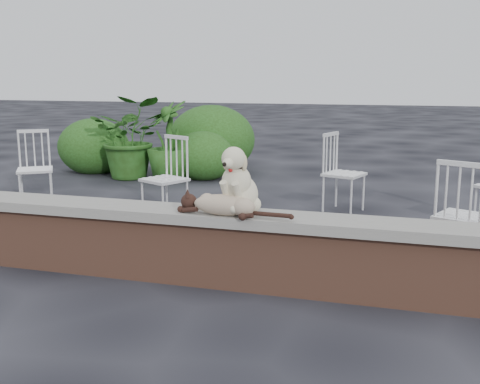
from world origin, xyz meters
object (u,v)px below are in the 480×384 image
(cat, at_px, (224,204))
(dog, at_px, (240,178))
(chair_a, at_px, (35,168))
(chair_e, at_px, (344,173))
(chair_b, at_px, (164,178))
(chair_c, at_px, (465,215))
(potted_plant_b, at_px, (169,141))
(potted_plant_a, at_px, (131,137))

(cat, bearing_deg, dog, 72.80)
(cat, relative_size, chair_a, 1.13)
(chair_e, relative_size, chair_b, 1.00)
(chair_c, distance_m, chair_a, 5.08)
(chair_a, relative_size, potted_plant_b, 0.76)
(chair_a, xyz_separation_m, chair_b, (1.85, -0.19, 0.00))
(cat, distance_m, chair_b, 2.35)
(chair_b, xyz_separation_m, potted_plant_a, (-1.59, 2.33, 0.19))
(dog, height_order, potted_plant_a, potted_plant_a)
(cat, distance_m, potted_plant_b, 4.79)
(dog, xyz_separation_m, potted_plant_a, (-3.01, 4.11, -0.18))
(chair_e, xyz_separation_m, chair_b, (-1.91, -0.95, 0.00))
(dog, height_order, chair_c, dog)
(chair_e, height_order, chair_b, same)
(potted_plant_a, bearing_deg, dog, -53.76)
(chair_c, relative_size, chair_a, 1.00)
(dog, height_order, potted_plant_b, potted_plant_b)
(chair_b, height_order, potted_plant_a, potted_plant_a)
(potted_plant_b, bearing_deg, cat, -61.68)
(chair_e, distance_m, potted_plant_a, 3.77)
(cat, distance_m, chair_c, 2.05)
(potted_plant_a, bearing_deg, chair_e, -21.48)
(cat, xyz_separation_m, chair_b, (-1.34, 1.92, -0.20))
(dog, xyz_separation_m, chair_b, (-1.42, 1.77, -0.37))
(chair_e, distance_m, potted_plant_b, 3.15)
(cat, height_order, potted_plant_a, potted_plant_a)
(dog, height_order, chair_b, dog)
(dog, relative_size, chair_e, 0.56)
(potted_plant_b, bearing_deg, chair_b, -67.85)
(chair_a, bearing_deg, cat, -67.38)
(dog, bearing_deg, chair_c, 37.78)
(chair_e, bearing_deg, potted_plant_a, 86.86)
(dog, height_order, cat, dog)
(chair_c, relative_size, potted_plant_b, 0.76)
(cat, xyz_separation_m, chair_e, (0.57, 2.88, -0.20))
(chair_a, distance_m, chair_b, 1.86)
(dog, relative_size, cat, 0.49)
(chair_c, distance_m, potted_plant_b, 5.17)
(cat, height_order, chair_c, chair_c)
(chair_c, xyz_separation_m, chair_b, (-3.11, 0.91, 0.00))
(chair_c, xyz_separation_m, chair_a, (-4.96, 1.11, 0.00))
(chair_a, distance_m, chair_e, 3.83)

